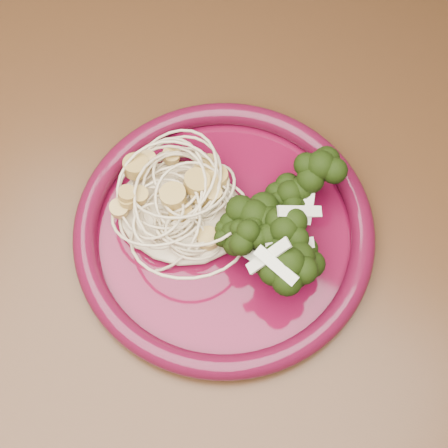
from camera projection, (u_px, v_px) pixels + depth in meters
dining_table at (109, 253)px, 0.63m from camera, size 1.20×0.80×0.75m
dinner_plate at (224, 230)px, 0.52m from camera, size 0.26×0.26×0.02m
spaghetti_pile at (180, 208)px, 0.52m from camera, size 0.11×0.10×0.02m
scallop_cluster at (178, 191)px, 0.49m from camera, size 0.10×0.10×0.03m
broccoli_pile at (280, 242)px, 0.49m from camera, size 0.09×0.14×0.05m
onion_garnish at (283, 225)px, 0.47m from camera, size 0.06×0.09×0.04m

